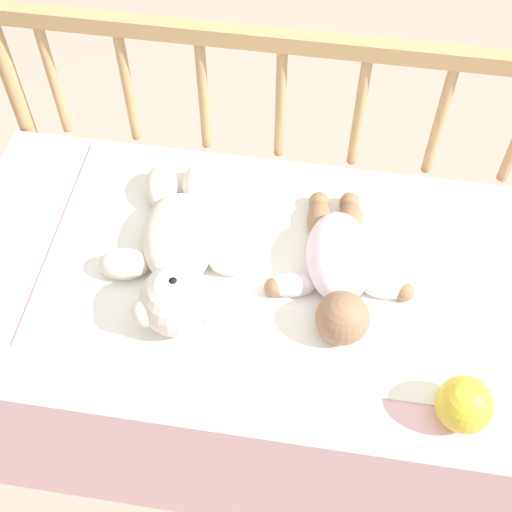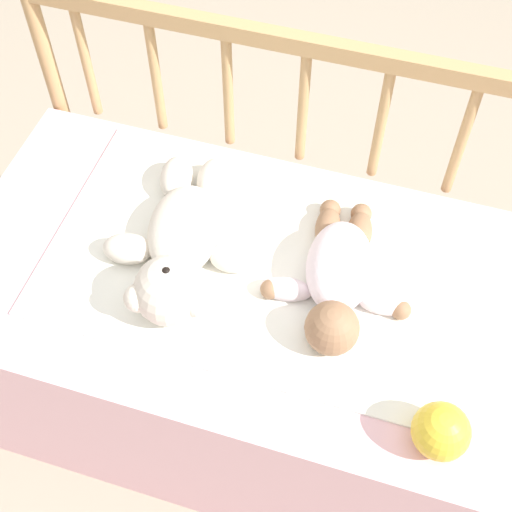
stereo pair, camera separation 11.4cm
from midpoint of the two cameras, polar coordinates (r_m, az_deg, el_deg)
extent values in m
plane|color=tan|center=(1.88, -1.83, -11.15)|extent=(12.00, 12.00, 0.00)
cube|color=#EDB7C6|center=(1.64, -2.07, -7.24)|extent=(1.22, 0.65, 0.54)
cylinder|color=tan|center=(1.86, -18.72, 7.42)|extent=(0.04, 0.04, 0.87)
cube|color=tan|center=(1.41, -0.24, 16.72)|extent=(1.19, 0.03, 0.04)
cylinder|color=tan|center=(1.65, -17.85, 13.13)|extent=(0.02, 0.02, 0.29)
cylinder|color=tan|center=(1.59, -12.30, 12.87)|extent=(0.02, 0.02, 0.29)
cylinder|color=tan|center=(1.55, -6.39, 12.46)|extent=(0.02, 0.02, 0.29)
cylinder|color=tan|center=(1.52, -0.22, 11.90)|extent=(0.02, 0.02, 0.29)
cylinder|color=tan|center=(1.51, 6.08, 11.18)|extent=(0.02, 0.02, 0.29)
cylinder|color=tan|center=(1.51, 12.35, 10.33)|extent=(0.02, 0.02, 0.29)
cube|color=white|center=(1.43, -2.67, -0.43)|extent=(0.81, 0.52, 0.01)
ellipsoid|color=silver|center=(1.42, -8.49, 1.32)|extent=(0.18, 0.24, 0.09)
sphere|color=silver|center=(1.31, -8.88, -3.70)|extent=(0.13, 0.13, 0.13)
sphere|color=beige|center=(1.28, -9.09, -2.83)|extent=(0.06, 0.06, 0.06)
sphere|color=black|center=(1.26, -9.23, -2.25)|extent=(0.02, 0.02, 0.02)
sphere|color=silver|center=(1.29, -6.57, -4.44)|extent=(0.05, 0.05, 0.05)
sphere|color=silver|center=(1.31, -11.29, -4.57)|extent=(0.05, 0.05, 0.05)
ellipsoid|color=silver|center=(1.40, -4.16, -0.46)|extent=(0.11, 0.08, 0.06)
ellipsoid|color=silver|center=(1.42, -12.76, -0.78)|extent=(0.11, 0.08, 0.06)
ellipsoid|color=silver|center=(1.52, -6.75, 5.48)|extent=(0.09, 0.12, 0.07)
ellipsoid|color=silver|center=(1.53, -9.71, 5.33)|extent=(0.09, 0.12, 0.07)
ellipsoid|color=white|center=(1.38, 4.33, -0.17)|extent=(0.15, 0.22, 0.10)
sphere|color=#936B4C|center=(1.30, 4.46, -5.12)|extent=(0.10, 0.10, 0.10)
ellipsoid|color=white|center=(1.38, 8.23, -2.63)|extent=(0.11, 0.06, 0.05)
ellipsoid|color=white|center=(1.37, 0.35, -2.50)|extent=(0.11, 0.06, 0.05)
sphere|color=#936B4C|center=(1.38, 9.49, -2.82)|extent=(0.04, 0.04, 0.04)
sphere|color=#936B4C|center=(1.37, -0.93, -2.66)|extent=(0.04, 0.04, 0.04)
ellipsoid|color=#936B4C|center=(1.46, 5.44, 2.69)|extent=(0.06, 0.11, 0.05)
ellipsoid|color=#936B4C|center=(1.46, 2.92, 2.74)|extent=(0.06, 0.11, 0.05)
sphere|color=#936B4C|center=(1.50, 5.37, 4.15)|extent=(0.04, 0.04, 0.04)
sphere|color=#936B4C|center=(1.49, 2.90, 4.20)|extent=(0.04, 0.04, 0.04)
sphere|color=yellow|center=(1.26, 13.82, -11.63)|extent=(0.10, 0.10, 0.10)
camera|label=1|loc=(0.06, -92.40, -3.36)|focal=50.00mm
camera|label=2|loc=(0.06, 87.60, 3.36)|focal=50.00mm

